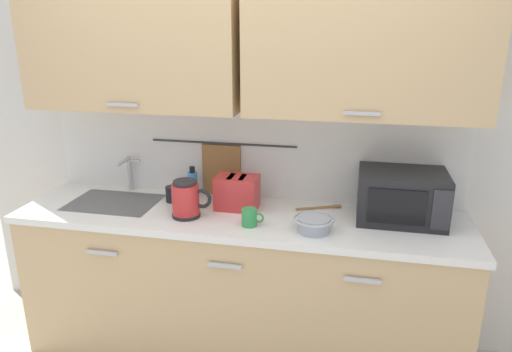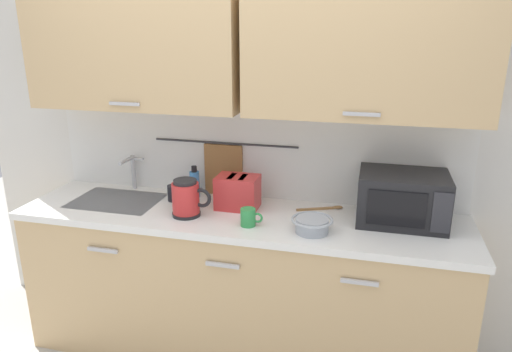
% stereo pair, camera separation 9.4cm
% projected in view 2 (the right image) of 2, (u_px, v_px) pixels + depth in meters
% --- Properties ---
extents(counter_unit, '(2.53, 0.64, 0.90)m').
position_uv_depth(counter_unit, '(238.00, 283.00, 2.79)').
color(counter_unit, tan).
rests_on(counter_unit, ground).
extents(back_wall_assembly, '(3.70, 0.41, 2.50)m').
position_uv_depth(back_wall_assembly, '(249.00, 97.00, 2.68)').
color(back_wall_assembly, silver).
rests_on(back_wall_assembly, ground).
extents(sink_faucet, '(0.09, 0.17, 0.22)m').
position_uv_depth(sink_faucet, '(132.00, 168.00, 3.00)').
color(sink_faucet, '#B2B5BA').
rests_on(sink_faucet, counter_unit).
extents(microwave, '(0.46, 0.35, 0.27)m').
position_uv_depth(microwave, '(402.00, 198.00, 2.51)').
color(microwave, black).
rests_on(microwave, counter_unit).
extents(electric_kettle, '(0.23, 0.16, 0.21)m').
position_uv_depth(electric_kettle, '(186.00, 198.00, 2.60)').
color(electric_kettle, black).
rests_on(electric_kettle, counter_unit).
extents(dish_soap_bottle, '(0.06, 0.06, 0.20)m').
position_uv_depth(dish_soap_bottle, '(195.00, 183.00, 2.89)').
color(dish_soap_bottle, '#3F8CD8').
rests_on(dish_soap_bottle, counter_unit).
extents(mug_near_sink, '(0.12, 0.08, 0.09)m').
position_uv_depth(mug_near_sink, '(175.00, 193.00, 2.84)').
color(mug_near_sink, black).
rests_on(mug_near_sink, counter_unit).
extents(mixing_bowl, '(0.21, 0.21, 0.08)m').
position_uv_depth(mixing_bowl, '(312.00, 224.00, 2.40)').
color(mixing_bowl, '#A5ADB7').
rests_on(mixing_bowl, counter_unit).
extents(toaster, '(0.26, 0.17, 0.19)m').
position_uv_depth(toaster, '(238.00, 192.00, 2.71)').
color(toaster, red).
rests_on(toaster, counter_unit).
extents(mug_by_kettle, '(0.12, 0.08, 0.09)m').
position_uv_depth(mug_by_kettle, '(249.00, 217.00, 2.48)').
color(mug_by_kettle, green).
rests_on(mug_by_kettle, counter_unit).
extents(wooden_spoon, '(0.26, 0.14, 0.01)m').
position_uv_depth(wooden_spoon, '(326.00, 208.00, 2.72)').
color(wooden_spoon, '#9E7042').
rests_on(wooden_spoon, counter_unit).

